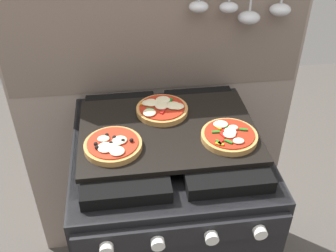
# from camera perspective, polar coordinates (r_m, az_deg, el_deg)

# --- Properties ---
(kitchen_backsplash) EXTENTS (1.10, 0.09, 1.55)m
(kitchen_backsplash) POSITION_cam_1_polar(r_m,az_deg,el_deg) (1.57, -1.45, 3.13)
(kitchen_backsplash) COLOR gray
(kitchen_backsplash) RESTS_ON ground_plane
(stove) EXTENTS (0.60, 0.64, 0.90)m
(stove) POSITION_cam_1_polar(r_m,az_deg,el_deg) (1.54, 0.01, -14.46)
(stove) COLOR black
(stove) RESTS_ON ground_plane
(baking_tray) EXTENTS (0.54, 0.38, 0.02)m
(baking_tray) POSITION_cam_1_polar(r_m,az_deg,el_deg) (1.23, -0.00, -0.68)
(baking_tray) COLOR black
(baking_tray) RESTS_ON stove
(pizza_left) EXTENTS (0.17, 0.17, 0.03)m
(pizza_left) POSITION_cam_1_polar(r_m,az_deg,el_deg) (1.15, -7.88, -2.72)
(pizza_left) COLOR #C18947
(pizza_left) RESTS_ON baking_tray
(pizza_right) EXTENTS (0.17, 0.17, 0.03)m
(pizza_right) POSITION_cam_1_polar(r_m,az_deg,el_deg) (1.19, 8.73, -1.36)
(pizza_right) COLOR #C18947
(pizza_right) RESTS_ON baking_tray
(pizza_center) EXTENTS (0.17, 0.17, 0.03)m
(pizza_center) POSITION_cam_1_polar(r_m,az_deg,el_deg) (1.29, -0.88, 2.48)
(pizza_center) COLOR #C18947
(pizza_center) RESTS_ON baking_tray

